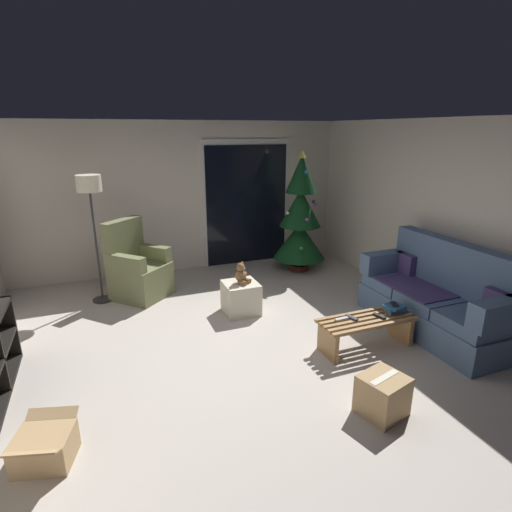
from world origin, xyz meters
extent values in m
plane|color=#BCB2A8|center=(0.00, 0.00, 0.00)|extent=(7.00, 7.00, 0.00)
cube|color=beige|center=(0.00, 3.06, 1.25)|extent=(5.72, 0.12, 2.50)
cube|color=beige|center=(2.86, 0.00, 1.25)|extent=(0.12, 6.00, 2.50)
cube|color=silver|center=(1.13, 2.99, 1.10)|extent=(1.60, 0.02, 2.20)
cube|color=black|center=(1.13, 2.97, 1.05)|extent=(1.50, 0.02, 2.10)
cube|color=slate|center=(2.25, -0.40, 0.17)|extent=(0.77, 1.90, 0.34)
cube|color=slate|center=(2.23, -1.02, 0.41)|extent=(0.68, 0.60, 0.14)
cube|color=slate|center=(2.23, -0.40, 0.41)|extent=(0.68, 0.60, 0.14)
cube|color=slate|center=(2.23, 0.22, 0.41)|extent=(0.68, 0.60, 0.14)
cube|color=slate|center=(2.55, -0.40, 0.78)|extent=(0.21, 1.90, 0.60)
cube|color=slate|center=(2.25, -1.27, 0.62)|extent=(0.76, 0.20, 0.28)
cube|color=slate|center=(2.25, 0.47, 0.62)|extent=(0.76, 0.20, 0.28)
cube|color=#47386B|center=(2.21, -0.15, 0.49)|extent=(0.60, 0.90, 0.02)
cube|color=#47386B|center=(2.41, -1.10, 0.62)|extent=(0.12, 0.32, 0.28)
cube|color=#47386B|center=(2.41, 0.30, 0.62)|extent=(0.12, 0.32, 0.28)
cube|color=#9E7547|center=(1.27, -0.62, 0.34)|extent=(1.10, 0.05, 0.04)
cube|color=#9E7547|center=(1.27, -0.53, 0.34)|extent=(1.10, 0.05, 0.04)
cube|color=#9E7547|center=(1.27, -0.44, 0.34)|extent=(1.10, 0.05, 0.04)
cube|color=#9E7547|center=(1.27, -0.35, 0.34)|extent=(1.10, 0.05, 0.04)
cube|color=#9E7547|center=(1.27, -0.26, 0.34)|extent=(1.10, 0.05, 0.04)
cube|color=#9E7547|center=(0.78, -0.44, 0.16)|extent=(0.05, 0.36, 0.33)
cube|color=#9E7547|center=(1.76, -0.44, 0.16)|extent=(0.05, 0.36, 0.33)
cube|color=#333338|center=(1.10, -0.38, 0.37)|extent=(0.07, 0.16, 0.02)
cube|color=#ADADB2|center=(0.98, -0.37, 0.37)|extent=(0.16, 0.05, 0.02)
cube|color=black|center=(1.41, -0.47, 0.37)|extent=(0.08, 0.16, 0.02)
cube|color=#4C4C51|center=(1.63, -0.44, 0.38)|extent=(0.20, 0.17, 0.03)
cube|color=#285684|center=(1.65, -0.43, 0.41)|extent=(0.22, 0.14, 0.03)
cube|color=#285684|center=(1.64, -0.43, 0.44)|extent=(0.24, 0.23, 0.02)
cube|color=black|center=(1.65, -0.42, 0.45)|extent=(0.12, 0.16, 0.01)
cylinder|color=#4C1E19|center=(1.80, 2.21, 0.05)|extent=(0.36, 0.36, 0.10)
cylinder|color=brown|center=(1.80, 2.21, 0.16)|extent=(0.08, 0.08, 0.12)
cone|color=#0F3819|center=(1.80, 2.21, 0.53)|extent=(0.88, 0.88, 0.62)
cone|color=#0F3819|center=(1.80, 2.21, 1.09)|extent=(0.70, 0.70, 0.62)
cone|color=#0F3819|center=(1.80, 2.21, 1.66)|extent=(0.52, 0.52, 0.62)
sphere|color=#B233A5|center=(2.05, 2.14, 1.15)|extent=(0.06, 0.06, 0.06)
sphere|color=red|center=(1.76, 2.36, 1.57)|extent=(0.06, 0.06, 0.06)
sphere|color=white|center=(1.53, 2.14, 1.04)|extent=(0.06, 0.06, 0.06)
sphere|color=blue|center=(2.05, 2.21, 1.18)|extent=(0.06, 0.06, 0.06)
sphere|color=blue|center=(1.81, 2.07, 1.69)|extent=(0.06, 0.06, 0.06)
sphere|color=gold|center=(2.06, 2.32, 1.02)|extent=(0.06, 0.06, 0.06)
sphere|color=#B233A5|center=(1.77, 1.91, 0.96)|extent=(0.06, 0.06, 0.06)
sphere|color=#1E8C33|center=(1.64, 1.84, 0.51)|extent=(0.06, 0.06, 0.06)
sphere|color=red|center=(1.97, 2.60, 0.38)|extent=(0.06, 0.06, 0.06)
cone|color=#EAD14C|center=(1.80, 2.21, 1.97)|extent=(0.14, 0.14, 0.12)
cube|color=olive|center=(-0.89, 1.98, 0.16)|extent=(0.96, 0.96, 0.31)
cube|color=olive|center=(-0.89, 1.98, 0.40)|extent=(0.96, 0.96, 0.18)
cube|color=olive|center=(-1.07, 2.18, 0.81)|extent=(0.61, 0.58, 0.64)
cube|color=olive|center=(-0.67, 2.16, 0.60)|extent=(0.50, 0.52, 0.22)
cube|color=olive|center=(-1.08, 1.78, 0.60)|extent=(0.50, 0.52, 0.22)
cylinder|color=#2D2D30|center=(-1.44, 2.05, 0.01)|extent=(0.28, 0.28, 0.02)
cylinder|color=#2D2D30|center=(-1.44, 2.05, 0.80)|extent=(0.03, 0.03, 1.55)
cylinder|color=beige|center=(-1.44, 2.05, 1.67)|extent=(0.32, 0.32, 0.22)
cube|color=beige|center=(0.28, 0.94, 0.21)|extent=(0.44, 0.44, 0.42)
cylinder|color=brown|center=(0.35, 0.92, 0.46)|extent=(0.12, 0.13, 0.06)
cylinder|color=brown|center=(0.27, 0.86, 0.46)|extent=(0.12, 0.13, 0.06)
sphere|color=brown|center=(0.28, 0.94, 0.52)|extent=(0.15, 0.15, 0.15)
sphere|color=brown|center=(0.28, 0.94, 0.64)|extent=(0.11, 0.11, 0.11)
sphere|color=#A37A51|center=(0.31, 0.90, 0.63)|extent=(0.04, 0.04, 0.04)
sphere|color=brown|center=(0.31, 0.96, 0.69)|extent=(0.04, 0.04, 0.04)
sphere|color=brown|center=(0.25, 0.91, 0.69)|extent=(0.04, 0.04, 0.04)
sphere|color=brown|center=(0.35, 0.96, 0.53)|extent=(0.06, 0.06, 0.06)
sphere|color=brown|center=(0.23, 0.88, 0.53)|extent=(0.06, 0.06, 0.06)
cube|color=tan|center=(-1.92, -0.94, 0.12)|extent=(0.47, 0.42, 0.24)
cube|color=tan|center=(-1.86, -0.75, 0.26)|extent=(0.39, 0.19, 0.06)
cube|color=tan|center=(-1.98, -1.13, 0.26)|extent=(0.39, 0.19, 0.06)
cube|color=tan|center=(0.73, -1.41, 0.18)|extent=(0.44, 0.43, 0.35)
cube|color=beige|center=(0.73, -1.41, 0.35)|extent=(0.33, 0.14, 0.00)
camera|label=1|loc=(-1.37, -3.74, 2.35)|focal=28.31mm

